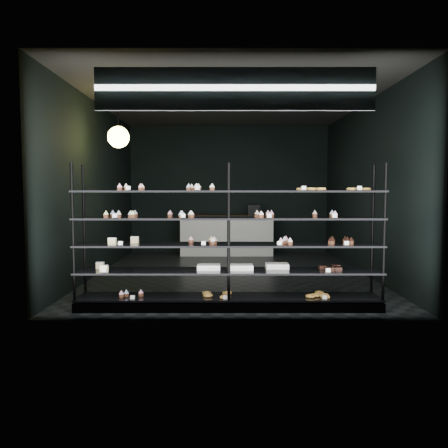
% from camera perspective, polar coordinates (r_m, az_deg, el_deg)
% --- Properties ---
extents(room, '(5.01, 6.01, 3.20)m').
position_cam_1_polar(room, '(8.16, 0.90, 4.61)').
color(room, black).
rests_on(room, ground).
extents(display_shelf, '(4.00, 0.50, 1.91)m').
position_cam_1_polar(display_shelf, '(5.78, 0.38, -4.89)').
color(display_shelf, black).
rests_on(display_shelf, room).
extents(signage, '(3.30, 0.05, 0.50)m').
position_cam_1_polar(signage, '(5.37, 1.45, 17.19)').
color(signage, '#0C1C3F').
rests_on(signage, room).
extents(pendant_lamp, '(0.35, 0.35, 0.91)m').
position_cam_1_polar(pendant_lamp, '(7.56, -13.62, 10.98)').
color(pendant_lamp, black).
rests_on(pendant_lamp, room).
extents(service_counter, '(2.32, 0.65, 1.23)m').
position_cam_1_polar(service_counter, '(10.71, 0.41, -1.36)').
color(service_counter, silver).
rests_on(service_counter, room).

